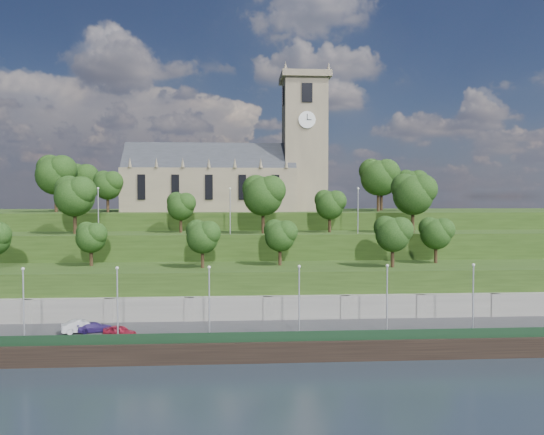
{
  "coord_description": "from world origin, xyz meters",
  "views": [
    {
      "loc": [
        1.18,
        -55.98,
        17.81
      ],
      "look_at": [
        6.74,
        30.0,
        14.39
      ],
      "focal_mm": 35.0,
      "sensor_mm": 36.0,
      "label": 1
    }
  ],
  "objects": [
    {
      "name": "car_middle",
      "position": [
        -16.94,
        6.29,
        2.74
      ],
      "size": [
        4.78,
        3.04,
        1.49
      ],
      "primitive_type": "imported",
      "rotation": [
        0.0,
        0.0,
        1.93
      ],
      "color": "#A4A5A8",
      "rests_on": "promenade"
    },
    {
      "name": "retaining_wall",
      "position": [
        0.0,
        11.97,
        2.5
      ],
      "size": [
        160.0,
        2.1,
        5.0
      ],
      "color": "slate",
      "rests_on": "ground"
    },
    {
      "name": "church",
      "position": [
        0.79,
        45.98,
        22.52
      ],
      "size": [
        38.6,
        12.35,
        27.6
      ],
      "color": "#6F634E",
      "rests_on": "hilltop"
    },
    {
      "name": "promenade",
      "position": [
        0.0,
        6.0,
        1.0
      ],
      "size": [
        160.0,
        12.0,
        2.0
      ],
      "primitive_type": "cube",
      "color": "#2D2D30",
      "rests_on": "ground"
    },
    {
      "name": "car_right",
      "position": [
        -15.49,
        6.39,
        2.57
      ],
      "size": [
        4.24,
        2.65,
        1.14
      ],
      "primitive_type": "imported",
      "rotation": [
        0.0,
        0.0,
        1.86
      ],
      "color": "#281857",
      "rests_on": "promenade"
    },
    {
      "name": "ground",
      "position": [
        0.0,
        0.0,
        0.0
      ],
      "size": [
        320.0,
        320.0,
        0.0
      ],
      "primitive_type": "plane",
      "color": "black",
      "rests_on": "ground"
    },
    {
      "name": "lamp_posts_upper",
      "position": [
        -0.0,
        26.0,
        16.21
      ],
      "size": [
        40.36,
        0.36,
        7.24
      ],
      "color": "#B2B2B7",
      "rests_on": "embankment_upper"
    },
    {
      "name": "hilltop",
      "position": [
        0.0,
        50.0,
        7.5
      ],
      "size": [
        160.0,
        32.0,
        15.0
      ],
      "primitive_type": "cube",
      "color": "#223913",
      "rests_on": "ground"
    },
    {
      "name": "lamp_posts_promenade",
      "position": [
        -2.0,
        2.5,
        6.7
      ],
      "size": [
        60.36,
        0.36,
        8.18
      ],
      "color": "#B2B2B7",
      "rests_on": "promenade"
    },
    {
      "name": "trees_lower",
      "position": [
        2.77,
        17.89,
        12.55
      ],
      "size": [
        66.35,
        8.66,
        7.13
      ],
      "color": "black",
      "rests_on": "embankment_lower"
    },
    {
      "name": "trees_hilltop",
      "position": [
        1.55,
        44.62,
        21.46
      ],
      "size": [
        72.94,
        15.8,
        10.4
      ],
      "color": "black",
      "rests_on": "hilltop"
    },
    {
      "name": "trees_upper",
      "position": [
        4.77,
        27.75,
        17.98
      ],
      "size": [
        60.11,
        8.38,
        9.52
      ],
      "color": "black",
      "rests_on": "embankment_upper"
    },
    {
      "name": "embankment_lower",
      "position": [
        0.0,
        18.0,
        4.0
      ],
      "size": [
        160.0,
        12.0,
        8.0
      ],
      "primitive_type": "cube",
      "color": "#223913",
      "rests_on": "ground"
    },
    {
      "name": "car_left",
      "position": [
        -12.11,
        3.93,
        2.65
      ],
      "size": [
        4.12,
        3.0,
        1.3
      ],
      "primitive_type": "imported",
      "rotation": [
        0.0,
        0.0,
        1.14
      ],
      "color": "maroon",
      "rests_on": "promenade"
    },
    {
      "name": "fence",
      "position": [
        0.0,
        0.6,
        2.6
      ],
      "size": [
        160.0,
        0.1,
        1.2
      ],
      "primitive_type": "cube",
      "color": "#15301B",
      "rests_on": "promenade"
    },
    {
      "name": "embankment_upper",
      "position": [
        0.0,
        29.0,
        6.0
      ],
      "size": [
        160.0,
        10.0,
        12.0
      ],
      "primitive_type": "cube",
      "color": "#223913",
      "rests_on": "ground"
    },
    {
      "name": "quay_wall",
      "position": [
        0.0,
        -0.05,
        1.1
      ],
      "size": [
        160.0,
        0.5,
        2.2
      ],
      "primitive_type": "cube",
      "color": "black",
      "rests_on": "ground"
    }
  ]
}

